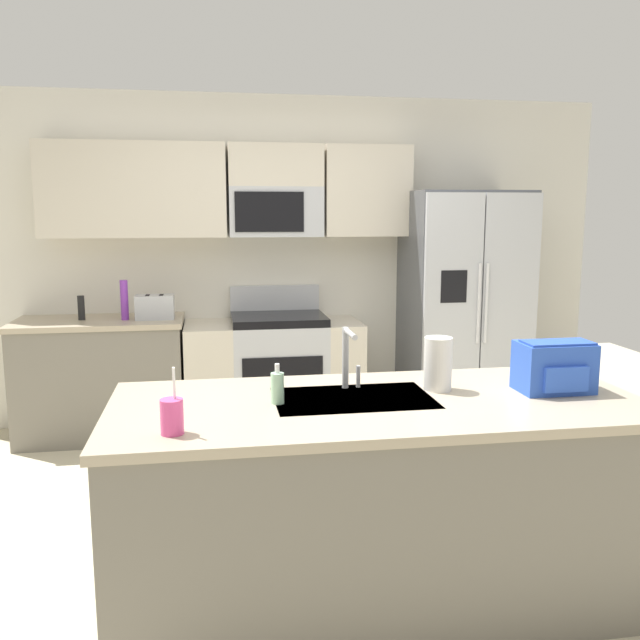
{
  "coord_description": "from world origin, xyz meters",
  "views": [
    {
      "loc": [
        -0.62,
        -3.29,
        1.69
      ],
      "look_at": [
        0.02,
        0.6,
        1.05
      ],
      "focal_mm": 37.38,
      "sensor_mm": 36.0,
      "label": 1
    }
  ],
  "objects": [
    {
      "name": "drink_cup_pink",
      "position": [
        -0.77,
        -0.92,
        0.97
      ],
      "size": [
        0.08,
        0.08,
        0.25
      ],
      "color": "#EA4C93",
      "rests_on": "island_counter"
    },
    {
      "name": "backpack",
      "position": [
        0.88,
        -0.61,
        1.02
      ],
      "size": [
        0.32,
        0.22,
        0.23
      ],
      "color": "blue",
      "rests_on": "island_counter"
    },
    {
      "name": "range_oven",
      "position": [
        -0.15,
        1.8,
        0.44
      ],
      "size": [
        1.36,
        0.61,
        1.1
      ],
      "color": "#B7BABF",
      "rests_on": "ground"
    },
    {
      "name": "kitchen_wall_unit",
      "position": [
        -0.14,
        2.08,
        1.47
      ],
      "size": [
        5.2,
        0.43,
        2.6
      ],
      "color": "silver",
      "rests_on": "ground"
    },
    {
      "name": "island_counter",
      "position": [
        0.07,
        -0.62,
        0.45
      ],
      "size": [
        2.27,
        0.97,
        0.9
      ],
      "color": "slate",
      "rests_on": "ground"
    },
    {
      "name": "paper_towel_roll",
      "position": [
        0.38,
        -0.5,
        1.02
      ],
      "size": [
        0.12,
        0.12,
        0.24
      ],
      "primitive_type": "cylinder",
      "color": "white",
      "rests_on": "island_counter"
    },
    {
      "name": "sink_faucet",
      "position": [
        -0.02,
        -0.43,
        1.07
      ],
      "size": [
        0.08,
        0.21,
        0.28
      ],
      "color": "#B7BABF",
      "rests_on": "island_counter"
    },
    {
      "name": "pepper_mill",
      "position": [
        -1.57,
        1.8,
        0.99
      ],
      "size": [
        0.05,
        0.05,
        0.18
      ],
      "primitive_type": "cylinder",
      "color": "black",
      "rests_on": "back_counter"
    },
    {
      "name": "soap_dispenser",
      "position": [
        -0.36,
        -0.6,
        0.97
      ],
      "size": [
        0.06,
        0.06,
        0.17
      ],
      "color": "#A5D8B2",
      "rests_on": "island_counter"
    },
    {
      "name": "bottle_purple",
      "position": [
        -1.25,
        1.75,
        1.05
      ],
      "size": [
        0.06,
        0.06,
        0.29
      ],
      "primitive_type": "cylinder",
      "color": "purple",
      "rests_on": "back_counter"
    },
    {
      "name": "back_counter",
      "position": [
        -1.45,
        1.8,
        0.45
      ],
      "size": [
        1.23,
        0.63,
        0.9
      ],
      "color": "slate",
      "rests_on": "ground"
    },
    {
      "name": "refrigerator",
      "position": [
        1.37,
        1.73,
        0.93
      ],
      "size": [
        0.9,
        0.76,
        1.85
      ],
      "color": "#4C4F54",
      "rests_on": "ground"
    },
    {
      "name": "ground_plane",
      "position": [
        0.0,
        0.0,
        0.0
      ],
      "size": [
        9.0,
        9.0,
        0.0
      ],
      "primitive_type": "plane",
      "color": "beige",
      "rests_on": "ground"
    },
    {
      "name": "toaster",
      "position": [
        -1.03,
        1.75,
        0.99
      ],
      "size": [
        0.28,
        0.16,
        0.18
      ],
      "color": "#B7BABF",
      "rests_on": "back_counter"
    }
  ]
}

